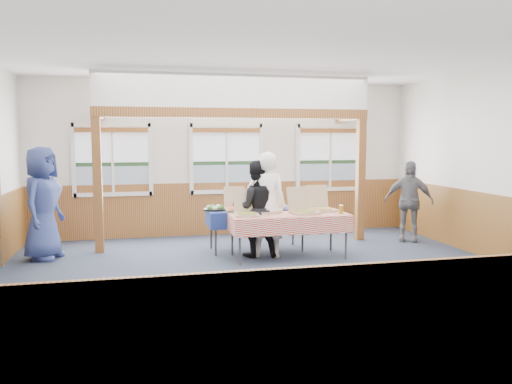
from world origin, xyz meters
TOP-DOWN VIEW (x-y plane):
  - floor at (0.00, 0.00)m, footprint 8.00×8.00m
  - ceiling at (0.00, 0.00)m, footprint 8.00×8.00m
  - wall_back at (0.00, 3.50)m, footprint 8.00×0.00m
  - wall_front at (0.00, -3.50)m, footprint 8.00×0.00m
  - wall_right at (4.00, 0.00)m, footprint 0.00×8.00m
  - wainscot_back at (0.00, 3.48)m, footprint 7.98×0.05m
  - wainscot_front at (0.00, -3.48)m, footprint 7.98×0.05m
  - wainscot_right at (3.98, 0.00)m, footprint 0.05×6.98m
  - window_left at (-2.30, 3.46)m, footprint 1.56×0.10m
  - window_mid at (0.00, 3.46)m, footprint 1.56×0.10m
  - window_right at (2.30, 3.46)m, footprint 1.56×0.10m
  - post_left at (-2.50, 2.30)m, footprint 0.15×0.15m
  - post_right at (2.50, 2.30)m, footprint 0.15×0.15m
  - cross_beam at (0.00, 2.30)m, footprint 5.15×0.18m
  - table_left at (0.27, 1.84)m, footprint 1.91×1.51m
  - table_right at (0.68, 1.17)m, footprint 2.13×1.26m
  - pizza_box_a at (-0.13, 1.73)m, footprint 0.39×0.47m
  - pizza_box_b at (0.62, 2.00)m, footprint 0.42×0.50m
  - pizza_box_c at (-0.07, 1.07)m, footprint 0.42×0.50m
  - pizza_box_d at (0.32, 1.36)m, footprint 0.51×0.57m
  - pizza_box_e at (0.92, 1.09)m, footprint 0.49×0.56m
  - pizza_box_f at (1.33, 1.31)m, footprint 0.43×0.52m
  - veggie_tray at (-0.48, 1.84)m, footprint 0.41×0.41m
  - drink_glass at (1.53, 0.92)m, footprint 0.07×0.07m
  - woman_white at (0.33, 1.30)m, footprint 0.74×0.58m
  - woman_black at (0.16, 1.39)m, footprint 0.86×0.70m
  - man_blue at (-3.36, 1.98)m, footprint 0.85×1.06m
  - person_grey at (3.38, 1.97)m, footprint 1.00×0.80m

SIDE VIEW (x-z plane):
  - floor at x=0.00m, z-range 0.00..0.00m
  - wainscot_back at x=0.00m, z-range 0.00..1.10m
  - wainscot_front at x=0.00m, z-range 0.00..1.10m
  - wainscot_right at x=3.98m, z-range 0.00..1.10m
  - table_left at x=0.27m, z-range 0.32..1.08m
  - table_right at x=0.68m, z-range 0.33..1.08m
  - veggie_tray at x=-0.48m, z-range 0.74..0.83m
  - person_grey at x=3.38m, z-range 0.00..1.59m
  - pizza_box_a at x=-0.13m, z-range 0.62..1.03m
  - pizza_box_c at x=-0.07m, z-range 0.61..1.03m
  - pizza_box_b at x=0.62m, z-range 0.61..1.03m
  - pizza_box_d at x=0.32m, z-range 0.61..1.04m
  - pizza_box_f at x=1.33m, z-range 0.60..1.04m
  - pizza_box_e at x=0.92m, z-range 0.60..1.04m
  - woman_black at x=0.16m, z-range 0.00..1.65m
  - drink_glass at x=1.53m, z-range 0.76..0.91m
  - woman_white at x=0.33m, z-range 0.00..1.81m
  - man_blue at x=-3.36m, z-range 0.00..1.89m
  - post_left at x=-2.50m, z-range 0.00..2.40m
  - post_right at x=2.50m, z-range 0.00..2.40m
  - wall_back at x=0.00m, z-range -2.40..5.60m
  - wall_front at x=0.00m, z-range -2.40..5.60m
  - wall_right at x=4.00m, z-range -2.40..5.60m
  - window_left at x=-2.30m, z-range 0.95..2.41m
  - window_mid at x=0.00m, z-range 0.95..2.41m
  - window_right at x=2.30m, z-range 0.95..2.41m
  - cross_beam at x=0.00m, z-range 2.40..2.58m
  - ceiling at x=0.00m, z-range 3.20..3.20m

